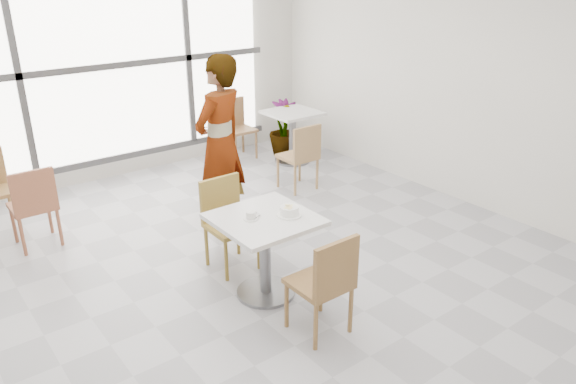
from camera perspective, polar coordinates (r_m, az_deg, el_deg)
floor at (r=5.17m, az=-2.05°, el=-9.23°), size 7.00×7.00×0.00m
wall_back at (r=7.62m, az=-18.10°, el=12.37°), size 6.00×0.00×6.00m
wall_right at (r=6.69m, az=19.54°, el=10.87°), size 0.00×7.00×7.00m
window at (r=7.56m, az=-17.92°, el=12.31°), size 4.60×0.07×2.52m
main_table at (r=4.74m, az=-2.40°, el=-5.11°), size 0.80×0.80×0.75m
chair_near at (r=4.25m, az=3.98°, el=-9.04°), size 0.42×0.42×0.87m
chair_far at (r=5.25m, az=-6.36°, el=-2.57°), size 0.42×0.42×0.87m
oatmeal_bowl at (r=4.65m, az=0.14°, el=-1.95°), size 0.21×0.21×0.10m
coffee_cup at (r=4.60m, az=-3.84°, el=-2.45°), size 0.16×0.13×0.07m
person at (r=5.93m, az=-7.02°, el=4.99°), size 0.80×0.66×1.88m
bg_table_right at (r=8.02m, az=0.46°, el=6.50°), size 0.70×0.70×0.75m
bg_chair_left_near at (r=6.09m, az=-24.81°, el=-0.98°), size 0.42×0.42×0.87m
bg_chair_right_near at (r=6.96m, az=1.42°, el=4.05°), size 0.42×0.42×0.87m
bg_chair_right_far at (r=8.26m, az=-5.42°, el=7.00°), size 0.42×0.42×0.87m
plant_right at (r=8.33m, az=-0.40°, el=6.62°), size 0.56×0.56×0.83m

